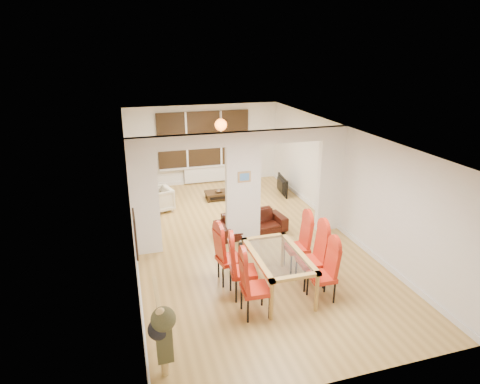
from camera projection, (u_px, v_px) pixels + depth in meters
name	position (u px, v px, depth m)	size (l,w,h in m)	color
floor	(243.00, 239.00, 9.57)	(5.00, 9.00, 0.01)	#B38C48
room_walls	(243.00, 188.00, 9.12)	(5.00, 9.00, 2.60)	silver
divider_wall	(243.00, 188.00, 9.12)	(5.00, 0.18, 2.60)	white
bay_window_blinds	(204.00, 139.00, 13.06)	(3.00, 0.08, 1.80)	black
radiator	(205.00, 175.00, 13.43)	(1.40, 0.08, 0.50)	white
pendant_light	(221.00, 125.00, 11.89)	(0.36, 0.36, 0.36)	orange
stair_newel	(159.00, 319.00, 5.90)	(0.40, 1.20, 1.10)	tan
wall_poster	(135.00, 234.00, 6.20)	(0.04, 0.52, 0.67)	gray
pillar_photo	(244.00, 177.00, 8.93)	(0.30, 0.03, 0.25)	#4C8CD8
dining_table	(278.00, 272.00, 7.44)	(0.92, 1.64, 0.77)	#AD8540
dining_chair_la	(255.00, 285.00, 6.71)	(0.46, 0.46, 1.15)	#B72512
dining_chair_lb	(243.00, 267.00, 7.24)	(0.46, 0.46, 1.16)	#B72512
dining_chair_lc	(230.00, 255.00, 7.68)	(0.45, 0.45, 1.13)	#B72512
dining_chair_ra	(322.00, 273.00, 7.13)	(0.43, 0.43, 1.09)	#B72512
dining_chair_rb	(311.00, 257.00, 7.56)	(0.47, 0.47, 1.18)	#B72512
dining_chair_rc	(297.00, 244.00, 8.11)	(0.45, 0.45, 1.13)	#B72512
sofa	(251.00, 223.00, 9.83)	(1.74, 0.68, 0.51)	black
armchair	(158.00, 199.00, 11.15)	(0.73, 0.71, 0.66)	beige
person	(149.00, 176.00, 11.26)	(0.44, 0.66, 1.82)	black
television	(279.00, 185.00, 12.44)	(0.13, 0.97, 0.56)	black
coffee_table	(223.00, 195.00, 12.09)	(1.04, 0.52, 0.24)	#322111
bottle	(229.00, 187.00, 12.01)	(0.07, 0.07, 0.27)	#143F19
bowl	(219.00, 192.00, 11.95)	(0.22, 0.22, 0.05)	#322111
shoes	(245.00, 247.00, 9.11)	(0.25, 0.27, 0.10)	black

